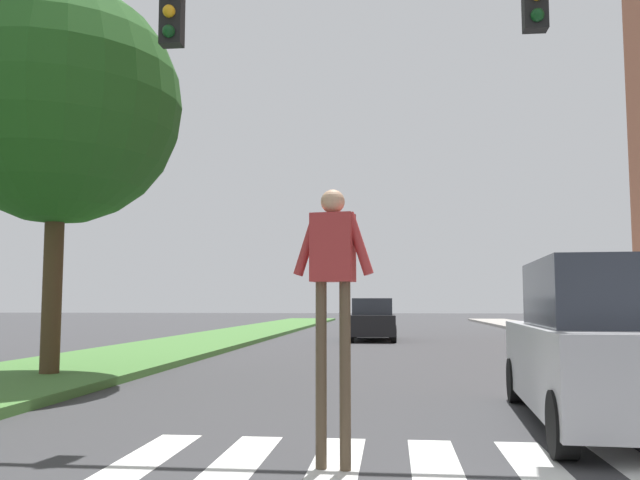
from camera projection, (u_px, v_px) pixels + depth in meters
ground_plane at (401, 338)px, 28.01m from camera, size 140.00×140.00×0.00m
crosswalk at (436, 465)px, 6.08m from camera, size 5.85×2.20×0.01m
median_strip at (220, 338)px, 26.79m from camera, size 3.84×64.00×0.15m
tree_mid at (59, 104)px, 13.09m from camera, size 4.70×4.70×7.52m
sidewalk_right at (604, 340)px, 25.24m from camera, size 3.00×64.00×0.15m
traffic_light_gantry at (166, 74)px, 8.48m from camera, size 8.23×0.30×6.00m
pedestrian_performer at (333, 281)px, 6.07m from camera, size 0.75×0.30×2.49m
suv_crossing at (609, 348)px, 7.99m from camera, size 2.23×4.71×1.97m
sedan_midblock at (372, 321)px, 26.67m from camera, size 1.87×4.37×1.64m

